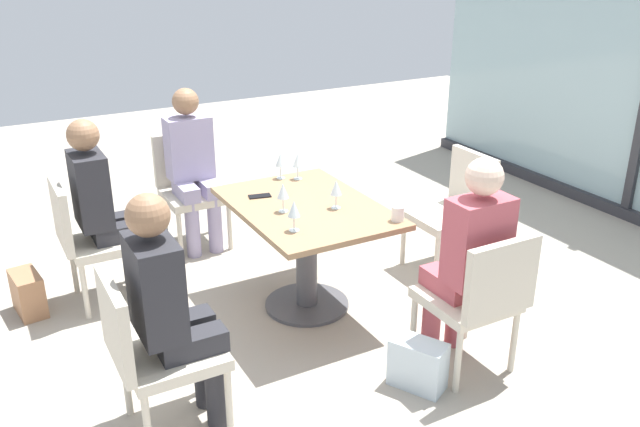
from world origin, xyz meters
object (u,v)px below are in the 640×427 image
Objects in this scene: chair_front_left at (89,234)px; wine_glass_2 at (280,160)px; wine_glass_3 at (336,188)px; handbag_0 at (418,364)px; chair_near_window at (455,205)px; coffee_cup at (398,214)px; person_front_left at (102,203)px; wine_glass_4 at (298,161)px; wine_glass_0 at (283,192)px; wine_glass_1 at (294,209)px; person_side_end at (193,162)px; person_far_right at (469,253)px; handbag_2 at (28,293)px; person_front_right at (170,303)px; cell_phone_on_table at (260,196)px; chair_far_right at (479,295)px; chair_front_right at (151,346)px; handbag_1 at (152,237)px; dining_table_main at (306,233)px; chair_side_end at (190,183)px.

wine_glass_2 reaches higher than chair_front_left.
wine_glass_2 is 1.00× the size of wine_glass_3.
wine_glass_2 is at bearing -174.97° from wine_glass_3.
wine_glass_3 is 1.17m from handbag_0.
chair_near_window reaches higher than coffee_cup.
person_front_left is 1.32m from wine_glass_4.
chair_near_window is 1.44m from wine_glass_0.
person_side_end is at bearing -177.45° from wine_glass_1.
person_front_left is 6.81× the size of wine_glass_0.
wine_glass_3 is (-0.86, -0.34, 0.16)m from person_far_right.
wine_glass_1 is at bearing 43.62° from handbag_2.
wine_glass_1 is (0.29, -0.07, 0.00)m from wine_glass_0.
cell_phone_on_table is (-1.01, 0.91, 0.03)m from person_front_right.
chair_far_right reaches higher than coffee_cup.
chair_far_right is 1.74m from chair_front_right.
person_front_right is at bearing 0.58° from handbag_1.
chair_front_left is at bearing 74.19° from handbag_2.
chair_front_right is at bearing 7.93° from handbag_2.
wine_glass_2 is (0.21, 1.19, 0.16)m from person_front_left.
wine_glass_2 is at bearing 171.71° from dining_table_main.
person_side_end reaches higher than chair_front_right.
person_front_left is (-0.74, -2.33, 0.20)m from chair_near_window.
handbag_0 is (1.59, 0.05, -0.72)m from wine_glass_2.
person_far_right is 8.75× the size of cell_phone_on_table.
chair_front_left is 1.49m from wine_glass_1.
wine_glass_4 is at bearing 132.99° from person_front_right.
chair_side_end and chair_front_right have the same top height.
person_front_right is at bearing -47.01° from wine_glass_4.
wine_glass_2 is 1.28× the size of cell_phone_on_table.
person_side_end is 1.60m from wine_glass_1.
handbag_2 is at bearing -129.06° from wine_glass_1.
person_far_right is 1.50m from wine_glass_4.
chair_front_left is at bearing -175.77° from person_front_right.
wine_glass_0 is 0.62× the size of handbag_1.
chair_side_end is at bearing 128.84° from person_front_left.
person_side_end is at bearing -148.34° from wine_glass_4.
chair_side_end is 6.04× the size of cell_phone_on_table.
handbag_0 is at bearing -22.06° from coffee_cup.
coffee_cup is 2.46m from handbag_2.
person_side_end and person_front_right have the same top height.
chair_far_right is (1.11, 0.48, -0.04)m from dining_table_main.
wine_glass_4 is (-0.46, 0.18, 0.33)m from dining_table_main.
chair_side_end is at bearing -159.98° from coffee_cup.
person_side_end is 6.81× the size of wine_glass_2.
chair_side_end is 4.70× the size of wine_glass_1.
wine_glass_2 is at bearing -125.00° from wine_glass_4.
chair_side_end is at bearing -154.81° from wine_glass_2.
chair_near_window is (-1.11, 0.74, 0.00)m from chair_far_right.
wine_glass_3 is (-0.96, -0.34, 0.37)m from chair_far_right.
wine_glass_0 is at bearing 168.27° from handbag_0.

